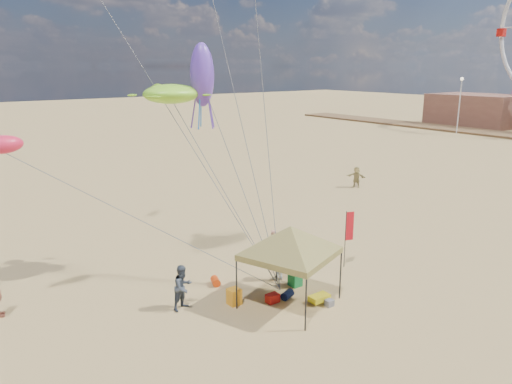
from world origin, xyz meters
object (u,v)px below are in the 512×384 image
(canopy_tent, at_px, (291,229))
(chair_green, at_px, (295,279))
(chair_yellow, at_px, (234,297))
(person_near_c, at_px, (279,261))
(feather_flag, at_px, (348,230))
(cooler_red, at_px, (273,298))
(cooler_blue, at_px, (291,262))
(person_far_c, at_px, (356,177))
(person_near_b, at_px, (183,287))
(beach_cart, at_px, (319,298))
(person_near_a, at_px, (272,244))
(lamp_north, at_px, (460,96))

(canopy_tent, relative_size, chair_green, 8.69)
(chair_yellow, height_order, person_near_c, person_near_c)
(feather_flag, xyz_separation_m, cooler_red, (-5.42, -0.79, -1.77))
(cooler_red, relative_size, cooler_blue, 1.00)
(person_near_c, height_order, person_far_c, person_near_c)
(person_near_b, height_order, person_far_c, person_near_b)
(canopy_tent, distance_m, chair_yellow, 3.78)
(beach_cart, distance_m, person_near_a, 5.41)
(person_near_a, distance_m, person_near_b, 6.82)
(person_near_a, bearing_deg, feather_flag, 99.92)
(feather_flag, bearing_deg, person_near_b, 173.44)
(chair_yellow, xyz_separation_m, lamp_north, (57.88, 25.31, 5.17))
(cooler_red, relative_size, person_near_c, 0.30)
(feather_flag, relative_size, beach_cart, 3.25)
(person_far_c, bearing_deg, lamp_north, 88.00)
(feather_flag, distance_m, person_near_c, 3.96)
(person_near_a, distance_m, person_far_c, 17.22)
(beach_cart, height_order, person_near_b, person_near_b)
(cooler_blue, relative_size, chair_green, 0.77)
(canopy_tent, height_order, person_far_c, canopy_tent)
(chair_green, relative_size, person_near_b, 0.36)
(chair_yellow, bearing_deg, person_near_b, 153.49)
(chair_green, bearing_deg, person_near_c, 97.78)
(feather_flag, height_order, person_near_b, feather_flag)
(person_far_c, bearing_deg, chair_green, -78.34)
(person_near_b, bearing_deg, chair_yellow, -43.74)
(feather_flag, distance_m, lamp_north, 57.11)
(feather_flag, xyz_separation_m, chair_green, (-3.57, -0.13, -1.61))
(chair_green, xyz_separation_m, person_near_a, (1.31, 3.31, 0.41))
(person_near_c, bearing_deg, chair_yellow, 33.45)
(person_near_a, bearing_deg, person_far_c, -177.99)
(cooler_red, xyz_separation_m, person_far_c, (18.43, 11.92, 0.69))
(beach_cart, bearing_deg, person_near_c, 88.03)
(chair_yellow, bearing_deg, canopy_tent, -34.92)
(cooler_blue, distance_m, beach_cart, 4.03)
(cooler_red, height_order, person_near_a, person_near_a)
(cooler_blue, height_order, person_far_c, person_far_c)
(beach_cart, bearing_deg, person_near_a, 73.31)
(chair_yellow, distance_m, person_near_b, 2.21)
(canopy_tent, xyz_separation_m, chair_green, (1.34, 1.15, -2.97))
(beach_cart, xyz_separation_m, person_near_b, (-4.92, 2.98, 0.76))
(canopy_tent, distance_m, person_near_a, 5.79)
(canopy_tent, distance_m, chair_green, 3.46)
(lamp_north, bearing_deg, person_near_b, -157.83)
(cooler_red, bearing_deg, chair_yellow, 148.92)
(cooler_blue, bearing_deg, person_near_c, -150.01)
(cooler_red, relative_size, person_near_a, 0.35)
(person_near_c, distance_m, person_far_c, 19.61)
(person_near_b, bearing_deg, cooler_red, -45.73)
(canopy_tent, height_order, cooler_red, canopy_tent)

